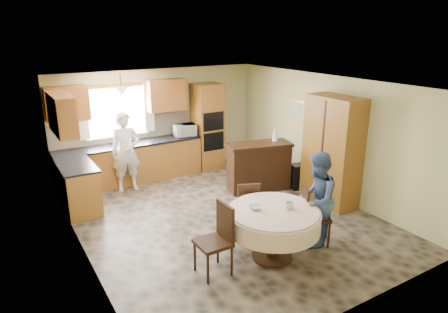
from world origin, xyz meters
TOP-DOWN VIEW (x-y plane):
  - floor at (0.00, 0.00)m, footprint 5.00×6.00m
  - ceiling at (0.00, 0.00)m, footprint 5.00×6.00m
  - wall_back at (0.00, 3.00)m, footprint 5.00×0.02m
  - wall_front at (0.00, -3.00)m, footprint 5.00×0.02m
  - wall_left at (-2.50, 0.00)m, footprint 0.02×6.00m
  - wall_right at (2.50, 0.00)m, footprint 0.02×6.00m
  - window at (-1.00, 2.98)m, footprint 1.40×0.03m
  - curtain_left at (-1.75, 2.93)m, footprint 0.22×0.02m
  - curtain_right at (-0.25, 2.93)m, footprint 0.22×0.02m
  - base_cab_back at (-0.85, 2.70)m, footprint 3.30×0.60m
  - counter_back at (-0.85, 2.70)m, footprint 3.30×0.64m
  - base_cab_left at (-2.20, 1.80)m, footprint 0.60×1.20m
  - counter_left at (-2.20, 1.80)m, footprint 0.64×1.20m
  - backsplash at (-0.85, 2.99)m, footprint 3.30×0.02m
  - wall_cab_left at (-2.05, 2.83)m, footprint 0.85×0.33m
  - wall_cab_right at (0.15, 2.83)m, footprint 0.90×0.33m
  - wall_cab_side at (-2.33, 1.80)m, footprint 0.33×1.20m
  - oven_tower at (1.15, 2.69)m, footprint 0.66×0.62m
  - oven_upper at (1.15, 2.38)m, footprint 0.56×0.01m
  - oven_lower at (1.15, 2.38)m, footprint 0.56×0.01m
  - pendant at (-1.00, 2.50)m, footprint 0.36×0.36m
  - sideboard at (1.39, 0.83)m, footprint 1.47×0.88m
  - space_heater at (2.20, 0.40)m, footprint 0.45×0.35m
  - cupboard at (2.22, -0.46)m, footprint 0.57×1.13m
  - dining_table at (-0.06, -1.53)m, footprint 1.42×1.42m
  - chair_left at (-0.95, -1.42)m, footprint 0.46×0.46m
  - chair_back at (0.07, -0.66)m, footprint 0.53×0.53m
  - chair_right at (0.76, -1.48)m, footprint 0.58×0.58m
  - framed_picture at (2.47, 0.85)m, footprint 0.06×0.54m
  - microwave at (0.50, 2.65)m, footprint 0.54×0.40m
  - person_sink at (-1.06, 2.30)m, footprint 0.67×0.48m
  - person_dining at (0.80, -1.54)m, footprint 0.96×0.93m
  - bowl_sideboard at (0.99, 0.83)m, footprint 0.30×0.30m
  - bottle_sideboard at (1.81, 0.83)m, footprint 0.17×0.17m
  - cup_table at (0.16, -1.62)m, footprint 0.17×0.17m
  - bowl_table at (-0.28, -1.37)m, footprint 0.25×0.25m

SIDE VIEW (x-z plane):
  - floor at x=0.00m, z-range -0.01..0.01m
  - space_heater at x=2.20m, z-range 0.00..0.55m
  - base_cab_back at x=-0.85m, z-range 0.00..0.88m
  - base_cab_left at x=-2.20m, z-range 0.00..0.88m
  - sideboard at x=1.39m, z-range 0.00..0.98m
  - chair_back at x=0.07m, z-range 0.05..0.99m
  - chair_right at x=0.76m, z-range 0.05..1.04m
  - chair_left at x=-0.95m, z-range 0.05..1.10m
  - dining_table at x=-0.06m, z-range 0.23..1.03m
  - oven_lower at x=1.15m, z-range 0.53..0.97m
  - person_dining at x=0.80m, z-range 0.00..1.56m
  - bowl_table at x=-0.28m, z-range 0.81..0.87m
  - cup_table at x=0.16m, z-range 0.81..0.91m
  - person_sink at x=-1.06m, z-range 0.00..1.72m
  - counter_back at x=-0.85m, z-range 0.88..0.92m
  - counter_left at x=-2.20m, z-range 0.88..0.92m
  - bowl_sideboard at x=0.99m, z-range 0.98..1.04m
  - oven_tower at x=1.15m, z-range 0.00..2.12m
  - microwave at x=0.50m, z-range 0.92..1.20m
  - cupboard at x=2.22m, z-range 0.00..2.16m
  - bottle_sideboard at x=1.81m, z-range 0.98..1.31m
  - backsplash at x=-0.85m, z-range 0.90..1.46m
  - wall_back at x=0.00m, z-range 0.00..2.50m
  - wall_front at x=0.00m, z-range 0.00..2.50m
  - wall_left at x=-2.50m, z-range 0.00..2.50m
  - wall_right at x=2.50m, z-range 0.00..2.50m
  - oven_upper at x=1.15m, z-range 1.02..1.48m
  - window at x=-1.00m, z-range 1.05..2.15m
  - framed_picture at x=2.47m, z-range 1.42..1.87m
  - curtain_left at x=-1.75m, z-range 1.08..2.22m
  - curtain_right at x=-0.25m, z-range 1.08..2.22m
  - wall_cab_left at x=-2.05m, z-range 1.55..2.27m
  - wall_cab_right at x=0.15m, z-range 1.55..2.27m
  - wall_cab_side at x=-2.33m, z-range 1.55..2.27m
  - pendant at x=-1.00m, z-range 2.03..2.21m
  - ceiling at x=0.00m, z-range 2.50..2.50m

